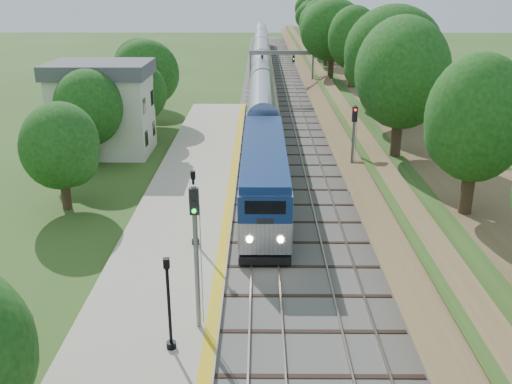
{
  "coord_description": "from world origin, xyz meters",
  "views": [
    {
      "loc": [
        -0.29,
        -19.09,
        14.35
      ],
      "look_at": [
        -0.5,
        12.26,
        2.8
      ],
      "focal_mm": 40.0,
      "sensor_mm": 36.0,
      "label": 1
    }
  ],
  "objects_px": {
    "station_building": "(103,108)",
    "signal_farside": "(353,141)",
    "lamppost_mid": "(169,309)",
    "signal_gantry": "(281,62)",
    "signal_platform": "(196,243)",
    "train": "(262,71)",
    "lamppost_far": "(194,212)"
  },
  "relations": [
    {
      "from": "signal_gantry",
      "to": "train",
      "type": "relative_size",
      "value": 0.07
    },
    {
      "from": "signal_gantry",
      "to": "station_building",
      "type": "bearing_deg",
      "value": -123.38
    },
    {
      "from": "signal_gantry",
      "to": "lamppost_mid",
      "type": "bearing_deg",
      "value": -96.62
    },
    {
      "from": "station_building",
      "to": "lamppost_mid",
      "type": "bearing_deg",
      "value": -71.07
    },
    {
      "from": "lamppost_far",
      "to": "signal_farside",
      "type": "bearing_deg",
      "value": 41.71
    },
    {
      "from": "signal_gantry",
      "to": "signal_farside",
      "type": "height_order",
      "value": "signal_farside"
    },
    {
      "from": "train",
      "to": "signal_platform",
      "type": "bearing_deg",
      "value": -92.65
    },
    {
      "from": "train",
      "to": "signal_platform",
      "type": "relative_size",
      "value": 17.96
    },
    {
      "from": "signal_farside",
      "to": "lamppost_mid",
      "type": "bearing_deg",
      "value": -118.15
    },
    {
      "from": "train",
      "to": "signal_farside",
      "type": "height_order",
      "value": "signal_farside"
    },
    {
      "from": "lamppost_mid",
      "to": "signal_platform",
      "type": "distance_m",
      "value": 2.85
    },
    {
      "from": "lamppost_far",
      "to": "signal_platform",
      "type": "relative_size",
      "value": 0.68
    },
    {
      "from": "signal_farside",
      "to": "signal_platform",
      "type": "bearing_deg",
      "value": -117.86
    },
    {
      "from": "signal_platform",
      "to": "signal_farside",
      "type": "height_order",
      "value": "signal_platform"
    },
    {
      "from": "signal_platform",
      "to": "signal_farside",
      "type": "xyz_separation_m",
      "value": [
        9.1,
        17.21,
        -0.32
      ]
    },
    {
      "from": "signal_platform",
      "to": "signal_farside",
      "type": "distance_m",
      "value": 19.47
    },
    {
      "from": "lamppost_mid",
      "to": "lamppost_far",
      "type": "bearing_deg",
      "value": 90.31
    },
    {
      "from": "station_building",
      "to": "signal_farside",
      "type": "xyz_separation_m",
      "value": [
        20.2,
        -10.74,
        -0.06
      ]
    },
    {
      "from": "signal_platform",
      "to": "signal_gantry",
      "type": "bearing_deg",
      "value": 84.21
    },
    {
      "from": "signal_platform",
      "to": "lamppost_mid",
      "type": "bearing_deg",
      "value": -121.14
    },
    {
      "from": "lamppost_far",
      "to": "signal_platform",
      "type": "height_order",
      "value": "signal_platform"
    },
    {
      "from": "train",
      "to": "lamppost_mid",
      "type": "distance_m",
      "value": 64.46
    },
    {
      "from": "lamppost_far",
      "to": "signal_gantry",
      "type": "bearing_deg",
      "value": 81.88
    },
    {
      "from": "signal_platform",
      "to": "train",
      "type": "bearing_deg",
      "value": 87.35
    },
    {
      "from": "lamppost_mid",
      "to": "lamppost_far",
      "type": "relative_size",
      "value": 0.93
    },
    {
      "from": "station_building",
      "to": "train",
      "type": "height_order",
      "value": "station_building"
    },
    {
      "from": "train",
      "to": "signal_platform",
      "type": "xyz_separation_m",
      "value": [
        -2.9,
        -62.75,
        2.16
      ]
    },
    {
      "from": "station_building",
      "to": "signal_farside",
      "type": "height_order",
      "value": "station_building"
    },
    {
      "from": "lamppost_mid",
      "to": "signal_platform",
      "type": "height_order",
      "value": "signal_platform"
    },
    {
      "from": "signal_gantry",
      "to": "lamppost_mid",
      "type": "height_order",
      "value": "signal_gantry"
    },
    {
      "from": "lamppost_far",
      "to": "train",
      "type": "bearing_deg",
      "value": 85.89
    },
    {
      "from": "lamppost_far",
      "to": "signal_farside",
      "type": "distance_m",
      "value": 13.66
    }
  ]
}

